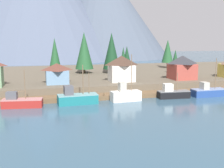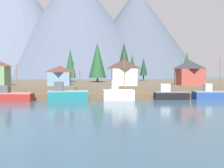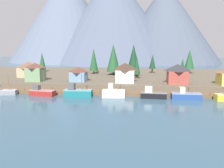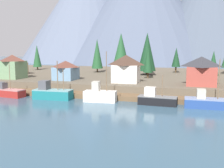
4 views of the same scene
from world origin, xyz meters
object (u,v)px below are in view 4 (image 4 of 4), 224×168
object	(u,v)px
fishing_boat_black	(156,99)
house_green	(13,66)
conifer_near_right	(148,60)
fishing_boat_white	(100,95)
conifer_near_left	(213,63)
fishing_boat_red	(8,92)
house_tan	(13,64)
conifer_back_right	(121,51)
conifer_far_left	(176,57)
house_white	(126,68)
fishing_boat_blue	(207,102)
house_blue	(66,70)
conifer_mid_right	(147,52)
conifer_back_left	(37,56)
fishing_boat_teal	(52,93)
conifer_centre	(97,54)
house_red	(201,71)

from	to	relation	value
fishing_boat_black	house_green	bearing A→B (deg)	167.24
house_green	conifer_near_right	xyz separation A→B (m)	(35.33, 11.05, 1.76)
fishing_boat_white	conifer_near_left	xyz separation A→B (m)	(23.32, 22.56, 5.50)
fishing_boat_red	house_tan	distance (m)	26.41
conifer_back_right	conifer_far_left	bearing A→B (deg)	26.08
conifer_back_right	house_tan	bearing A→B (deg)	-161.53
house_white	conifer_far_left	bearing A→B (deg)	69.63
fishing_boat_blue	house_green	bearing A→B (deg)	166.32
house_blue	conifer_near_right	world-z (taller)	conifer_near_right
fishing_boat_red	house_green	distance (m)	14.65
fishing_boat_blue	conifer_mid_right	world-z (taller)	conifer_mid_right
fishing_boat_blue	conifer_far_left	distance (m)	41.58
fishing_boat_black	conifer_back_left	xyz separation A→B (m)	(-49.33, 38.35, 6.54)
conifer_near_left	conifer_far_left	distance (m)	20.52
house_white	conifer_back_left	xyz separation A→B (m)	(-40.66, 26.59, 1.78)
house_tan	conifer_far_left	world-z (taller)	conifer_far_left
house_tan	conifer_back_right	xyz separation A→B (m)	(32.55, 10.87, 4.03)
fishing_boat_black	conifer_near_left	size ratio (longest dim) A/B	0.98
fishing_boat_teal	house_blue	size ratio (longest dim) A/B	1.37
conifer_mid_right	conifer_back_right	distance (m)	8.72
fishing_boat_teal	conifer_near_left	distance (m)	41.28
fishing_boat_blue	conifer_centre	world-z (taller)	conifer_centre
fishing_boat_blue	house_blue	distance (m)	36.67
house_green	conifer_back_left	world-z (taller)	conifer_back_left
house_red	conifer_near_right	distance (m)	17.35
fishing_boat_red	conifer_near_left	distance (m)	50.77
fishing_boat_black	conifer_back_right	size ratio (longest dim) A/B	0.57
fishing_boat_red	conifer_near_right	xyz separation A→B (m)	(28.10, 22.89, 6.47)
conifer_centre	fishing_boat_blue	bearing A→B (deg)	-46.50
fishing_boat_black	house_green	distance (m)	42.09
conifer_mid_right	conifer_back_right	world-z (taller)	conifer_back_right
house_white	house_green	xyz separation A→B (m)	(-31.57, -0.35, -0.13)
house_green	house_red	size ratio (longest dim) A/B	0.98
fishing_boat_blue	conifer_near_right	world-z (taller)	conifer_near_right
fishing_boat_blue	house_red	xyz separation A→B (m)	(-0.66, 11.70, 4.70)
conifer_mid_right	conifer_back_left	size ratio (longest dim) A/B	1.38
fishing_boat_white	house_white	world-z (taller)	fishing_boat_white
house_red	conifer_mid_right	world-z (taller)	conifer_mid_right
fishing_boat_teal	conifer_centre	size ratio (longest dim) A/B	0.74
conifer_near_left	conifer_mid_right	bearing A→B (deg)	156.33
house_green	fishing_boat_black	bearing A→B (deg)	-15.82
house_blue	conifer_back_left	bearing A→B (deg)	133.44
conifer_near_left	conifer_back_left	distance (m)	63.33
fishing_boat_white	conifer_far_left	world-z (taller)	conifer_far_left
house_white	conifer_back_right	distance (m)	21.56
fishing_boat_black	house_tan	world-z (taller)	house_tan
house_blue	conifer_far_left	size ratio (longest dim) A/B	0.73
conifer_mid_right	conifer_back_left	world-z (taller)	conifer_mid_right
conifer_back_left	conifer_back_right	bearing A→B (deg)	-10.42
house_blue	conifer_far_left	bearing A→B (deg)	45.75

